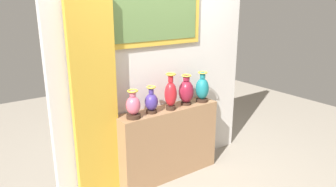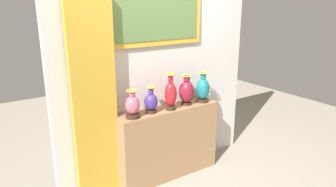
% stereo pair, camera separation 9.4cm
% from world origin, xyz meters
% --- Properties ---
extents(ground_plane, '(8.58, 8.58, 0.00)m').
position_xyz_m(ground_plane, '(0.00, 0.00, 0.00)').
color(ground_plane, gray).
extents(display_shelf, '(1.29, 0.29, 0.88)m').
position_xyz_m(display_shelf, '(0.00, 0.00, 0.44)').
color(display_shelf, '#99704C').
rests_on(display_shelf, ground_plane).
extents(back_wall, '(2.58, 0.14, 2.91)m').
position_xyz_m(back_wall, '(-0.01, 0.20, 1.48)').
color(back_wall, silver).
rests_on(back_wall, ground_plane).
extents(curtain_gold, '(0.47, 0.08, 2.14)m').
position_xyz_m(curtain_gold, '(-0.86, 0.09, 1.07)').
color(curtain_gold, gold).
rests_on(curtain_gold, ground_plane).
extents(vase_rose, '(0.16, 0.16, 0.31)m').
position_xyz_m(vase_rose, '(-0.49, -0.04, 1.01)').
color(vase_rose, '#382319').
rests_on(vase_rose, display_shelf).
extents(vase_indigo, '(0.15, 0.15, 0.31)m').
position_xyz_m(vase_indigo, '(-0.24, -0.02, 1.01)').
color(vase_indigo, '#382319').
rests_on(vase_indigo, display_shelf).
extents(vase_crimson, '(0.14, 0.14, 0.43)m').
position_xyz_m(vase_crimson, '(-0.00, -0.05, 1.07)').
color(vase_crimson, '#382319').
rests_on(vase_crimson, display_shelf).
extents(vase_burgundy, '(0.18, 0.18, 0.37)m').
position_xyz_m(vase_burgundy, '(0.26, -0.01, 1.04)').
color(vase_burgundy, '#382319').
rests_on(vase_burgundy, display_shelf).
extents(vase_teal, '(0.16, 0.16, 0.38)m').
position_xyz_m(vase_teal, '(0.49, -0.04, 1.04)').
color(vase_teal, '#382319').
rests_on(vase_teal, display_shelf).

